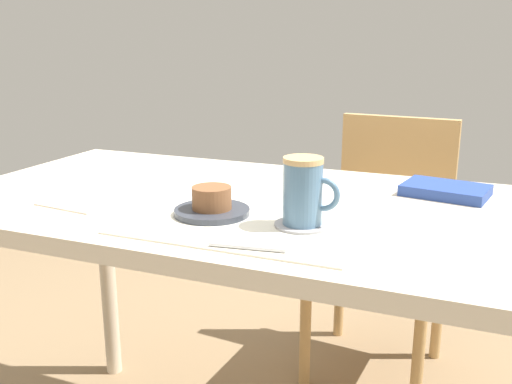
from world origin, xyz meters
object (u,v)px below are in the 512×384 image
dining_table (257,236)px  small_book (446,190)px  wooden_chair (385,232)px  pastry (212,198)px  pastry_plate (212,211)px  coffee_mug (304,191)px

dining_table → small_book: (0.38, 0.20, 0.09)m
wooden_chair → small_book: size_ratio=4.66×
wooden_chair → pastry: size_ratio=10.78×
pastry_plate → dining_table: bearing=73.5°
small_book → coffee_mug: bearing=-113.6°
coffee_mug → dining_table: bearing=136.7°
wooden_chair → pastry_plate: size_ratio=5.59×
small_book → dining_table: bearing=-141.9°
pastry → wooden_chair: bearing=75.9°
wooden_chair → pastry: (-0.21, -0.84, 0.32)m
dining_table → coffee_mug: size_ratio=11.14×
pastry → coffee_mug: size_ratio=0.62×
coffee_mug → pastry: bearing=179.3°
dining_table → small_book: size_ratio=7.76×
dining_table → pastry: pastry is taller
dining_table → coffee_mug: bearing=-43.3°
pastry_plate → small_book: small_book is taller
wooden_chair → pastry_plate: wooden_chair is taller
dining_table → wooden_chair: bearing=76.4°
small_book → wooden_chair: bearing=122.1°
pastry_plate → coffee_mug: 0.20m
wooden_chair → pastry_plate: 0.92m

